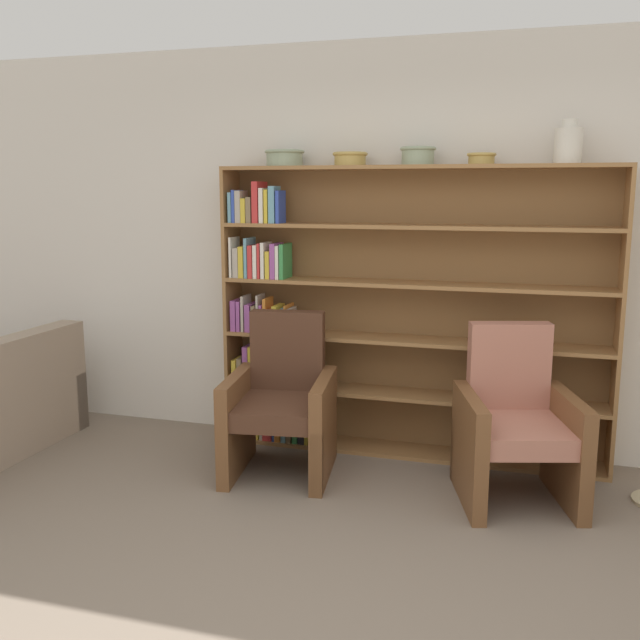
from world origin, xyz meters
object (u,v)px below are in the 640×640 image
(bookshelf, at_px, (374,316))
(armchair_leather, at_px, (281,406))
(bowl_slate, at_px, (418,155))
(armchair_cushioned, at_px, (516,427))
(bowl_copper, at_px, (350,158))
(bowl_stoneware, at_px, (285,157))
(vase_tall, at_px, (568,144))
(bowl_brass, at_px, (481,158))

(bookshelf, xyz_separation_m, armchair_leather, (-0.48, -0.54, -0.51))
(bowl_slate, distance_m, armchair_cushioned, 1.79)
(bowl_copper, xyz_separation_m, bowl_slate, (0.44, 0.00, 0.01))
(bowl_stoneware, relative_size, bowl_copper, 1.16)
(bowl_copper, bearing_deg, bookshelf, 6.40)
(bowl_copper, height_order, bowl_slate, bowl_slate)
(bowl_stoneware, distance_m, vase_tall, 1.80)
(bookshelf, bearing_deg, vase_tall, -0.95)
(bowl_stoneware, bearing_deg, bowl_copper, 0.00)
(vase_tall, xyz_separation_m, armchair_leather, (-1.65, -0.52, -1.62))
(armchair_leather, height_order, armchair_cushioned, same)
(bowl_stoneware, height_order, bowl_copper, bowl_stoneware)
(bowl_brass, bearing_deg, vase_tall, 0.00)
(bookshelf, height_order, armchair_cushioned, bookshelf)
(bowl_brass, bearing_deg, bowl_copper, 180.00)
(bowl_brass, height_order, armchair_cushioned, bowl_brass)
(armchair_cushioned, bearing_deg, bowl_slate, -53.52)
(bookshelf, xyz_separation_m, bowl_stoneware, (-0.63, -0.02, 1.06))
(bowl_brass, height_order, vase_tall, vase_tall)
(bowl_brass, xyz_separation_m, armchair_cushioned, (0.29, -0.53, -1.55))
(armchair_cushioned, bearing_deg, bowl_copper, -41.08)
(bowl_stoneware, distance_m, bowl_copper, 0.45)
(bowl_copper, height_order, armchair_leather, bowl_copper)
(bowl_slate, relative_size, armchair_leather, 0.23)
(vase_tall, bearing_deg, bowl_brass, -180.00)
(bowl_brass, distance_m, armchair_cushioned, 1.66)
(bowl_copper, xyz_separation_m, bowl_brass, (0.84, 0.00, -0.01))
(bowl_slate, xyz_separation_m, bowl_brass, (0.40, 0.00, -0.02))
(armchair_cushioned, bearing_deg, bowl_brass, -77.01)
(armchair_leather, bearing_deg, bowl_slate, -152.96)
(bowl_copper, relative_size, bowl_slate, 1.00)
(bowl_stoneware, height_order, vase_tall, vase_tall)
(bowl_brass, relative_size, armchair_leather, 0.18)
(bookshelf, relative_size, bowl_brass, 14.33)
(bowl_slate, bearing_deg, bookshelf, 175.92)
(bowl_slate, bearing_deg, bowl_stoneware, 180.00)
(bookshelf, height_order, bowl_slate, bowl_slate)
(bowl_brass, height_order, armchair_leather, bowl_brass)
(bowl_copper, xyz_separation_m, armchair_leather, (-0.31, -0.52, -1.55))
(bowl_stoneware, relative_size, armchair_leather, 0.27)
(vase_tall, xyz_separation_m, armchair_cushioned, (-0.21, -0.53, -1.62))
(bowl_copper, height_order, armchair_cushioned, bowl_copper)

